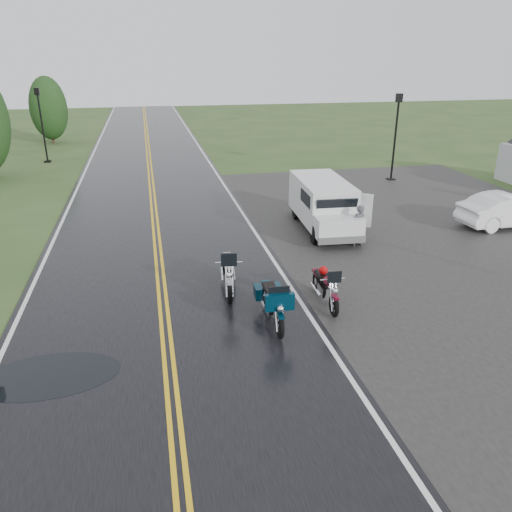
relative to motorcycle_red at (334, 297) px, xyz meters
The scene contains 12 objects.
ground 4.45m from the motorcycle_red, behind, with size 120.00×120.00×0.00m, color #2D471E.
road 11.25m from the motorcycle_red, 113.02° to the left, with size 8.00×100.00×0.04m, color black.
parking_pad 8.52m from the motorcycle_red, 38.96° to the left, with size 14.00×24.00×0.03m, color black.
motorcycle_red is the anchor object (origin of this frame).
motorcycle_teal 1.83m from the motorcycle_red, 156.53° to the right, with size 0.82×2.26×1.34m, color #042434, non-canonical shape.
motorcycle_silver 2.89m from the motorcycle_red, 152.33° to the left, with size 0.87×2.41×1.42m, color #94979B, non-canonical shape.
van_white 5.61m from the motorcycle_red, 76.47° to the left, with size 1.89×5.03×1.98m, color silver, non-canonical shape.
person_at_van 5.62m from the motorcycle_red, 60.75° to the left, with size 0.56×0.37×1.53m, color #46464B.
sedan_white 11.16m from the motorcycle_red, 30.85° to the left, with size 1.42×4.07×1.34m, color white.
lamp_post_far_left 26.02m from the motorcycle_red, 114.71° to the left, with size 0.40×0.40×4.67m, color black, non-canonical shape.
lamp_post_far_right 16.78m from the motorcycle_red, 58.46° to the left, with size 0.40×0.40×4.68m, color black, non-canonical shape.
tree_left_far 33.50m from the motorcycle_red, 110.34° to the left, with size 2.81×2.81×4.32m, color #1E3D19, non-canonical shape.
Camera 1 is at (-0.11, -11.33, 6.53)m, focal length 35.00 mm.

